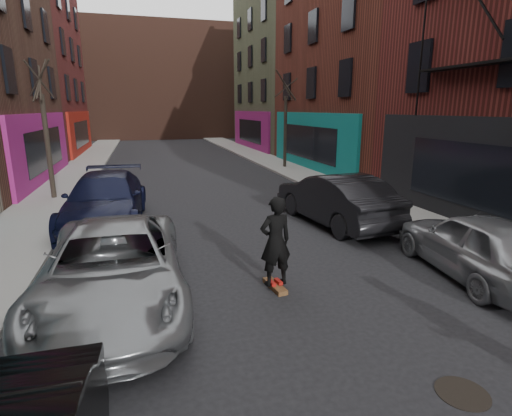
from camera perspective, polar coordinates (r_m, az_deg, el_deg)
sidewalk_left at (r=30.44m, az=-22.90°, el=6.00°), size 2.50×84.00×0.13m
sidewalk_right at (r=31.46m, az=0.45°, el=7.32°), size 2.50×84.00×0.13m
buildings_right at (r=23.03m, az=31.35°, el=22.80°), size 12.00×56.00×16.00m
building_far at (r=56.14m, az=-13.87°, el=16.96°), size 40.00×10.00×14.00m
tree_left_far at (r=18.36m, az=-28.00°, el=11.33°), size 2.00×2.00×6.50m
tree_right_far at (r=25.52m, az=4.24°, el=13.52°), size 2.00×2.00×6.80m
parked_left_far at (r=8.17m, az=-19.71°, el=-7.98°), size 2.67×5.68×1.57m
parked_left_end at (r=13.88m, az=-20.71°, el=1.07°), size 2.71×5.91×1.68m
parked_right_far at (r=10.28m, az=29.17°, el=-4.62°), size 2.36×4.66×1.52m
parked_right_end at (r=13.42m, az=11.21°, el=1.32°), size 2.38×5.30×1.69m
skateboard at (r=8.68m, az=2.72°, el=-11.08°), size 0.32×0.82×0.10m
skateboarder at (r=8.31m, az=2.80°, el=-4.79°), size 0.75×0.54×1.91m
manhole at (r=6.54m, az=27.39°, el=-22.43°), size 0.76×0.76×0.01m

